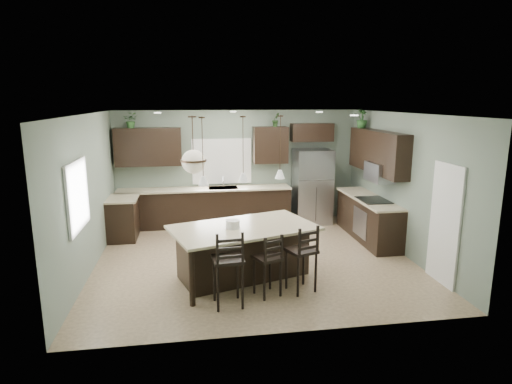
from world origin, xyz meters
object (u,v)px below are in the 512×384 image
(serving_dish, at_px, (233,224))
(plant_back_left, at_px, (131,120))
(bar_stool_right, at_px, (301,258))
(bar_stool_center, at_px, (267,264))
(kitchen_island, at_px, (244,252))
(bar_stool_left, at_px, (228,268))
(refrigerator, at_px, (312,186))

(serving_dish, distance_m, plant_back_left, 4.30)
(bar_stool_right, bearing_deg, serving_dish, 130.09)
(bar_stool_center, xyz_separation_m, bar_stool_right, (0.57, 0.08, 0.05))
(serving_dish, bearing_deg, bar_stool_right, -30.37)
(kitchen_island, xyz_separation_m, serving_dish, (-0.19, -0.06, 0.53))
(bar_stool_left, bearing_deg, serving_dish, 74.61)
(bar_stool_center, bearing_deg, bar_stool_right, -14.74)
(serving_dish, bearing_deg, refrigerator, 54.33)
(kitchen_island, distance_m, plant_back_left, 4.57)
(serving_dish, height_order, bar_stool_center, serving_dish)
(bar_stool_right, bearing_deg, plant_back_left, 107.24)
(kitchen_island, distance_m, bar_stool_left, 1.07)
(bar_stool_center, bearing_deg, kitchen_island, 87.98)
(bar_stool_left, xyz_separation_m, plant_back_left, (-1.83, 4.39, 1.98))
(refrigerator, distance_m, serving_dish, 3.98)
(serving_dish, xyz_separation_m, bar_stool_left, (-0.17, -0.93, -0.39))
(kitchen_island, distance_m, bar_stool_center, 0.80)
(refrigerator, height_order, bar_stool_left, refrigerator)
(refrigerator, bearing_deg, bar_stool_left, -120.89)
(refrigerator, height_order, bar_stool_right, refrigerator)
(refrigerator, distance_m, plant_back_left, 4.64)
(kitchen_island, xyz_separation_m, bar_stool_center, (0.28, -0.75, 0.05))
(bar_stool_right, bearing_deg, bar_stool_left, 175.43)
(serving_dish, xyz_separation_m, bar_stool_center, (0.47, -0.69, -0.48))
(serving_dish, height_order, plant_back_left, plant_back_left)
(bar_stool_right, bearing_deg, bar_stool_center, 168.35)
(plant_back_left, bearing_deg, bar_stool_right, -53.22)
(bar_stool_right, height_order, plant_back_left, plant_back_left)
(kitchen_island, relative_size, plant_back_left, 6.71)
(refrigerator, bearing_deg, plant_back_left, 176.99)
(kitchen_island, bearing_deg, bar_stool_right, -55.71)
(refrigerator, xyz_separation_m, plant_back_left, (-4.32, 0.23, 1.65))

